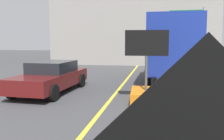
{
  "coord_description": "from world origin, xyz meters",
  "views": [
    {
      "loc": [
        1.76,
        1.07,
        2.28
      ],
      "look_at": [
        0.82,
        6.15,
        1.67
      ],
      "focal_mm": 38.86,
      "sensor_mm": 36.0,
      "label": 1
    }
  ],
  "objects_px": {
    "box_truck": "(171,49)",
    "traffic_cone_mid_lane": "(131,114)",
    "pickup_car": "(51,77)",
    "arrow_board_trailer": "(146,89)",
    "highway_guide_sign": "(193,27)"
  },
  "relations": [
    {
      "from": "arrow_board_trailer",
      "to": "traffic_cone_mid_lane",
      "type": "relative_size",
      "value": 3.54
    },
    {
      "from": "box_truck",
      "to": "pickup_car",
      "type": "height_order",
      "value": "box_truck"
    },
    {
      "from": "arrow_board_trailer",
      "to": "box_truck",
      "type": "height_order",
      "value": "box_truck"
    },
    {
      "from": "traffic_cone_mid_lane",
      "to": "pickup_car",
      "type": "bearing_deg",
      "value": 136.03
    },
    {
      "from": "box_truck",
      "to": "highway_guide_sign",
      "type": "bearing_deg",
      "value": 73.2
    },
    {
      "from": "box_truck",
      "to": "traffic_cone_mid_lane",
      "type": "bearing_deg",
      "value": -100.74
    },
    {
      "from": "arrow_board_trailer",
      "to": "box_truck",
      "type": "distance_m",
      "value": 5.13
    },
    {
      "from": "box_truck",
      "to": "pickup_car",
      "type": "relative_size",
      "value": 1.59
    },
    {
      "from": "arrow_board_trailer",
      "to": "highway_guide_sign",
      "type": "bearing_deg",
      "value": 74.42
    },
    {
      "from": "traffic_cone_mid_lane",
      "to": "arrow_board_trailer",
      "type": "bearing_deg",
      "value": 84.55
    },
    {
      "from": "traffic_cone_mid_lane",
      "to": "box_truck",
      "type": "bearing_deg",
      "value": 79.26
    },
    {
      "from": "pickup_car",
      "to": "traffic_cone_mid_lane",
      "type": "relative_size",
      "value": 6.13
    },
    {
      "from": "pickup_car",
      "to": "highway_guide_sign",
      "type": "bearing_deg",
      "value": 54.48
    },
    {
      "from": "arrow_board_trailer",
      "to": "traffic_cone_mid_lane",
      "type": "height_order",
      "value": "arrow_board_trailer"
    },
    {
      "from": "box_truck",
      "to": "pickup_car",
      "type": "bearing_deg",
      "value": -145.64
    }
  ]
}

